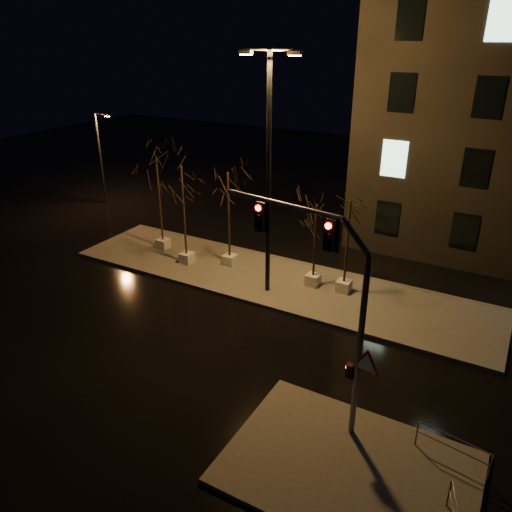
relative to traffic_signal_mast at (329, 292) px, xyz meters
The scene contains 12 objects.
ground 7.87m from the traffic_signal_mast, 161.68° to the left, with size 90.00×90.00×0.00m, color black.
median 11.00m from the traffic_signal_mast, 126.84° to the left, with size 22.00×5.00×0.15m, color #4E4B46.
sidewalk_corner 5.12m from the traffic_signal_mast, 44.97° to the right, with size 7.00×5.00×0.15m, color #4E4B46.
tree_0 15.66m from the traffic_signal_mast, 147.79° to the left, with size 1.80×1.80×5.40m.
tree_1 13.18m from the traffic_signal_mast, 145.69° to the left, with size 1.80×1.80×5.48m.
tree_2 12.08m from the traffic_signal_mast, 136.26° to the left, with size 1.80×1.80×5.18m.
tree_3 9.33m from the traffic_signal_mast, 114.96° to the left, with size 1.80×1.80×4.24m.
tree_4 8.84m from the traffic_signal_mast, 105.47° to the left, with size 1.80×1.80×4.70m.
traffic_signal_mast is the anchor object (origin of this frame).
streetlight_main 8.97m from the traffic_signal_mast, 129.48° to the left, with size 2.70×0.41×10.82m.
streetlight_far 26.08m from the traffic_signal_mast, 149.57° to the left, with size 1.26×0.42×6.47m.
guard_rail_a 5.65m from the traffic_signal_mast, ahead, with size 2.12×0.39×0.93m.
Camera 1 is at (10.37, -14.04, 11.59)m, focal length 35.00 mm.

